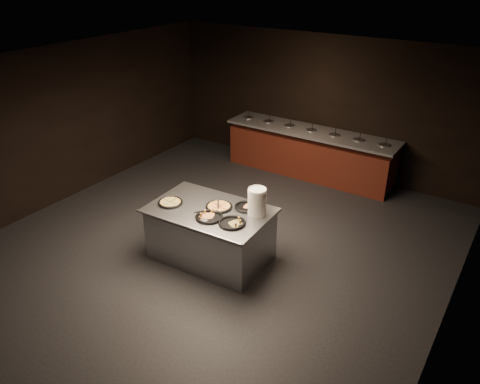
# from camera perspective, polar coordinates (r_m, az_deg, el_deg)

# --- Properties ---
(room) EXTENTS (7.02, 8.02, 2.92)m
(room) POSITION_cam_1_polar(r_m,az_deg,el_deg) (6.94, -3.92, 2.72)
(room) COLOR black
(room) RESTS_ON ground
(salad_bar) EXTENTS (3.70, 0.83, 1.18)m
(salad_bar) POSITION_cam_1_polar(r_m,az_deg,el_deg) (10.16, 8.41, 4.42)
(salad_bar) COLOR #521C13
(salad_bar) RESTS_ON ground
(serving_counter) EXTENTS (1.88, 1.25, 0.88)m
(serving_counter) POSITION_cam_1_polar(r_m,az_deg,el_deg) (7.29, -3.58, -5.21)
(serving_counter) COLOR #B5B7BC
(serving_counter) RESTS_ON ground
(plate_stack) EXTENTS (0.27, 0.27, 0.41)m
(plate_stack) POSITION_cam_1_polar(r_m,az_deg,el_deg) (6.81, 2.09, -1.21)
(plate_stack) COLOR silver
(plate_stack) RESTS_ON serving_counter
(pan_veggie_whole) EXTENTS (0.38, 0.38, 0.04)m
(pan_veggie_whole) POSITION_cam_1_polar(r_m,az_deg,el_deg) (7.26, -8.49, -1.26)
(pan_veggie_whole) COLOR black
(pan_veggie_whole) RESTS_ON serving_counter
(pan_cheese_whole) EXTENTS (0.41, 0.41, 0.04)m
(pan_cheese_whole) POSITION_cam_1_polar(r_m,az_deg,el_deg) (7.08, -2.58, -1.77)
(pan_cheese_whole) COLOR black
(pan_cheese_whole) RESTS_ON serving_counter
(pan_cheese_slices_a) EXTENTS (0.37, 0.37, 0.04)m
(pan_cheese_slices_a) POSITION_cam_1_polar(r_m,az_deg,el_deg) (7.06, 0.81, -1.80)
(pan_cheese_slices_a) COLOR black
(pan_cheese_slices_a) RESTS_ON serving_counter
(pan_cheese_slices_b) EXTENTS (0.40, 0.40, 0.04)m
(pan_cheese_slices_b) POSITION_cam_1_polar(r_m,az_deg,el_deg) (6.82, -3.78, -3.02)
(pan_cheese_slices_b) COLOR black
(pan_cheese_slices_b) RESTS_ON serving_counter
(pan_veggie_slices) EXTENTS (0.40, 0.40, 0.04)m
(pan_veggie_slices) POSITION_cam_1_polar(r_m,az_deg,el_deg) (6.66, -0.97, -3.76)
(pan_veggie_slices) COLOR black
(pan_veggie_slices) RESTS_ON serving_counter
(server_left) EXTENTS (0.23, 0.25, 0.15)m
(server_left) POSITION_cam_1_polar(r_m,az_deg,el_deg) (7.09, -2.71, -1.26)
(server_left) COLOR #B5B7BC
(server_left) RESTS_ON serving_counter
(server_right) EXTENTS (0.29, 0.13, 0.14)m
(server_right) POSITION_cam_1_polar(r_m,az_deg,el_deg) (6.78, -4.96, -2.78)
(server_right) COLOR #B5B7BC
(server_right) RESTS_ON serving_counter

